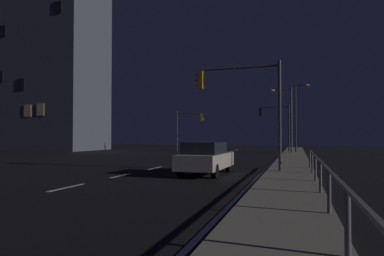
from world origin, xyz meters
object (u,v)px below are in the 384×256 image
(traffic_light_overhead_east, at_px, (242,94))
(traffic_light_far_left, at_px, (189,123))
(traffic_light_near_left, at_px, (276,119))
(building_distant, at_px, (40,60))
(street_lamp_median, at_px, (288,113))
(car, at_px, (206,158))
(street_lamp_across_street, at_px, (298,112))

(traffic_light_overhead_east, xyz_separation_m, traffic_light_far_left, (-10.48, 23.89, -0.47))
(traffic_light_near_left, distance_m, building_distant, 33.39)
(street_lamp_median, xyz_separation_m, building_distant, (-33.62, 1.99, 8.30))
(car, height_order, street_lamp_across_street, street_lamp_across_street)
(traffic_light_far_left, distance_m, building_distant, 23.28)
(traffic_light_far_left, xyz_separation_m, building_distant, (-21.36, -1.94, 9.05))
(traffic_light_far_left, height_order, building_distant, building_distant)
(traffic_light_far_left, bearing_deg, building_distant, -174.81)
(building_distant, bearing_deg, street_lamp_median, -3.38)
(car, relative_size, street_lamp_median, 0.65)
(traffic_light_far_left, bearing_deg, street_lamp_across_street, -5.93)
(traffic_light_overhead_east, height_order, traffic_light_near_left, traffic_light_overhead_east)
(traffic_light_overhead_east, bearing_deg, street_lamp_across_street, 82.89)
(street_lamp_across_street, bearing_deg, street_lamp_median, -111.94)
(traffic_light_far_left, bearing_deg, car, -70.62)
(traffic_light_far_left, height_order, street_lamp_median, street_lamp_median)
(traffic_light_far_left, xyz_separation_m, traffic_light_near_left, (10.85, -0.49, 0.35))
(car, bearing_deg, traffic_light_far_left, 109.38)
(car, distance_m, building_distant, 40.15)
(traffic_light_far_left, bearing_deg, street_lamp_median, -17.76)
(traffic_light_near_left, height_order, street_lamp_across_street, street_lamp_across_street)
(car, height_order, traffic_light_overhead_east, traffic_light_overhead_east)
(building_distant, bearing_deg, street_lamp_across_street, 0.93)
(street_lamp_across_street, distance_m, building_distant, 35.55)
(street_lamp_across_street, distance_m, street_lamp_median, 2.77)
(traffic_light_far_left, distance_m, street_lamp_across_street, 13.40)
(traffic_light_overhead_east, bearing_deg, street_lamp_median, 84.90)
(street_lamp_across_street, relative_size, street_lamp_median, 1.10)
(car, height_order, traffic_light_far_left, traffic_light_far_left)
(traffic_light_overhead_east, relative_size, building_distant, 0.22)
(car, distance_m, street_lamp_median, 22.08)
(traffic_light_overhead_east, relative_size, traffic_light_far_left, 1.08)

